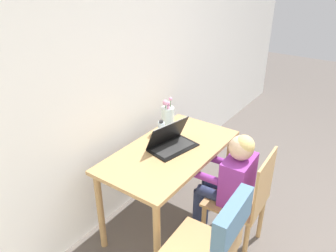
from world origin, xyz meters
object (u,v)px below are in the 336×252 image
chair_occupied (244,201)px  flower_vase (168,118)px  person_seated (231,177)px  chair_spare (219,237)px  laptop (171,141)px  water_bottle (161,131)px

chair_occupied → flower_vase: flower_vase is taller
chair_occupied → person_seated: 0.21m
chair_spare → laptop: laptop is taller
laptop → person_seated: bearing=-72.5°
chair_occupied → water_bottle: (-0.02, 0.74, 0.36)m
chair_occupied → chair_spare: size_ratio=0.99×
laptop → chair_occupied: bearing=-73.1°
chair_occupied → chair_spare: 0.58m
chair_occupied → flower_vase: (0.16, 0.80, 0.40)m
laptop → water_bottle: (0.04, 0.12, 0.04)m
person_seated → laptop: bearing=-87.0°
water_bottle → laptop: bearing=-106.8°
flower_vase → chair_spare: bearing=-129.2°
water_bottle → chair_spare: bearing=-123.6°
chair_occupied → chair_spare: (-0.56, -0.07, 0.14)m
flower_vase → person_seated: bearing=-103.2°
person_seated → flower_vase: size_ratio=3.12×
person_seated → water_bottle: (-0.01, 0.62, 0.19)m
chair_occupied → flower_vase: 0.91m
chair_spare → laptop: bearing=-128.3°
chair_occupied → person_seated: size_ratio=0.88×
flower_vase → chair_occupied: bearing=-100.9°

